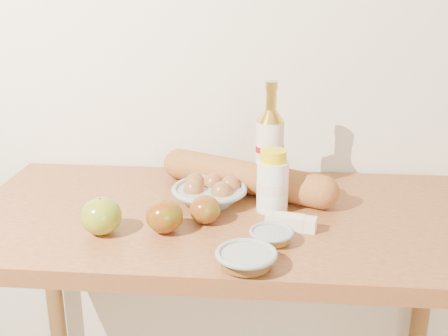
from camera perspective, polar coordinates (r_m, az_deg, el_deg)
The scene contains 12 objects.
back_wall at distance 1.53m, azimuth 1.25°, elevation 14.48°, with size 3.50×0.02×2.60m, color silver.
table at distance 1.37m, azimuth 0.11°, elevation -9.26°, with size 1.20×0.60×0.90m.
bourbon_bottle at distance 1.39m, azimuth 4.66°, elevation 1.93°, with size 0.08×0.08×0.28m.
cream_bottle at distance 1.30m, azimuth 4.96°, elevation -1.50°, with size 0.07×0.07×0.15m.
egg_bowl at distance 1.36m, azimuth -1.45°, elevation -2.47°, with size 0.21×0.21×0.06m.
baguette at distance 1.41m, azimuth 2.23°, elevation -0.92°, with size 0.48×0.28×0.08m.
apple_yellowgreen at distance 1.22m, azimuth -12.36°, elevation -4.79°, with size 0.10×0.10×0.08m.
apple_redgreen_front at distance 1.21m, azimuth -6.06°, elevation -4.89°, with size 0.09×0.09×0.07m.
apple_redgreen_right at distance 1.25m, azimuth -1.93°, elevation -4.24°, with size 0.09×0.09×0.06m.
sugar_bowl at distance 1.07m, azimuth 2.27°, elevation -9.18°, with size 0.13×0.13×0.03m.
syrup_bowl at distance 1.17m, azimuth 4.84°, elevation -6.87°, with size 0.11×0.11×0.03m.
butter_stick at distance 1.23m, azimuth 6.81°, elevation -5.48°, with size 0.11×0.05×0.03m.
Camera 1 is at (0.11, -0.01, 1.43)m, focal length 45.00 mm.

